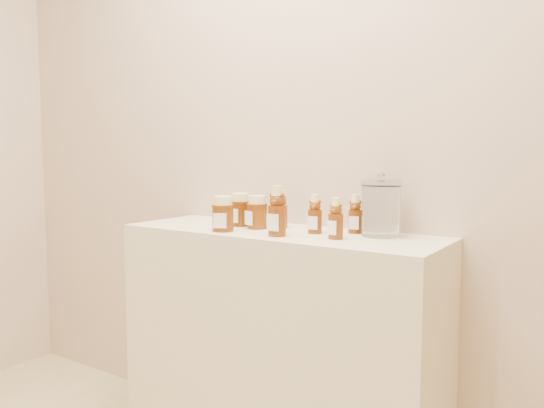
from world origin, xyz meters
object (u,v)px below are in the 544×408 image
Objects in this scene: bear_bottle_back_left at (281,207)px; honey_jar_left at (240,210)px; display_table at (278,351)px; glass_canister at (381,205)px; bear_bottle_front_left at (277,208)px.

bear_bottle_back_left is 1.27× the size of honey_jar_left.
glass_canister is at bearing 14.45° from display_table.
display_table is at bearing -55.22° from bear_bottle_back_left.
bear_bottle_front_left is at bearing -21.87° from honey_jar_left.
bear_bottle_back_left is 0.17m from honey_jar_left.
glass_canister is at bearing 27.62° from bear_bottle_front_left.
bear_bottle_back_left is at bearing 17.54° from honey_jar_left.
display_table is 0.54m from bear_bottle_back_left.
honey_jar_left is 0.56m from glass_canister.
bear_bottle_front_left is at bearing -52.51° from bear_bottle_back_left.
display_table is 0.67m from glass_canister.
bear_bottle_front_left is (0.09, -0.17, 0.02)m from bear_bottle_back_left.
bear_bottle_back_left is at bearing -176.22° from glass_canister.
bear_bottle_front_left is at bearing -58.99° from display_table.
glass_canister is (0.55, 0.06, 0.04)m from honey_jar_left.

